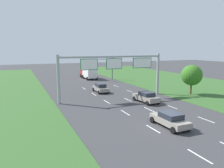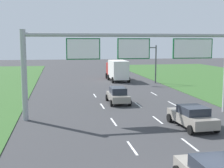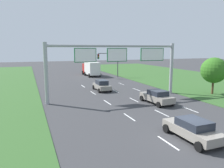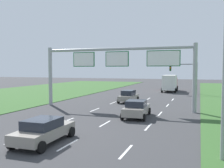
# 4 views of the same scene
# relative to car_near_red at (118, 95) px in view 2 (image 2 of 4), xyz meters

# --- Properties ---
(lane_dashes_inner_right) EXTENTS (0.14, 44.40, 0.01)m
(lane_dashes_inner_right) POSITION_rel_car_near_red_xyz_m (1.76, -16.20, -0.80)
(lane_dashes_inner_right) COLOR white
(lane_dashes_inner_right) RESTS_ON ground_plane
(car_near_red) EXTENTS (2.03, 4.14, 1.59)m
(car_near_red) POSITION_rel_car_near_red_xyz_m (0.00, 0.00, 0.00)
(car_near_red) COLOR gray
(car_near_red) RESTS_ON ground_plane
(car_lead_silver) EXTENTS (2.34, 4.57, 1.56)m
(car_lead_silver) POSITION_rel_car_near_red_xyz_m (3.48, -9.67, -0.01)
(car_lead_silver) COLOR gray
(car_lead_silver) RESTS_ON ground_plane
(box_truck) EXTENTS (2.75, 7.23, 3.22)m
(box_truck) POSITION_rel_car_near_red_xyz_m (3.40, 18.05, 0.92)
(box_truck) COLOR #B21E19
(box_truck) RESTS_ON ground_plane
(sign_gantry) EXTENTS (17.24, 0.44, 7.00)m
(sign_gantry) POSITION_rel_car_near_red_xyz_m (0.30, -5.47, 4.14)
(sign_gantry) COLOR #9EA0A5
(sign_gantry) RESTS_ON ground_plane
(traffic_light_mast) EXTENTS (4.76, 0.49, 5.60)m
(traffic_light_mast) POSITION_rel_car_near_red_xyz_m (6.44, 13.87, 3.06)
(traffic_light_mast) COLOR #47494F
(traffic_light_mast) RESTS_ON ground_plane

